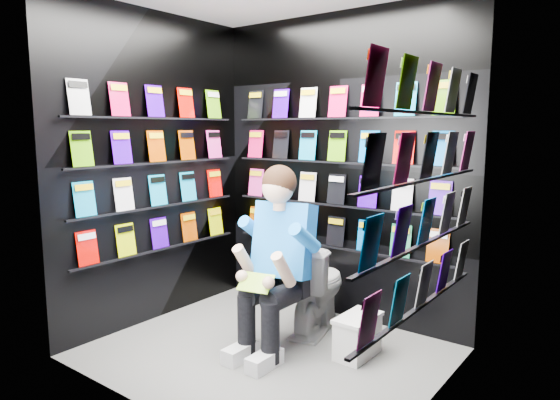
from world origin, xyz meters
The scene contains 13 objects.
floor centered at (0.00, 0.00, 0.00)m, with size 2.40×2.40×0.00m, color slate.
wall_back centered at (0.00, 1.00, 1.30)m, with size 2.40×0.04×2.60m, color black.
wall_front centered at (0.00, -1.00, 1.30)m, with size 2.40×0.04×2.60m, color black.
wall_left centered at (-1.20, 0.00, 1.30)m, with size 0.04×2.00×2.60m, color black.
wall_right centered at (1.20, 0.00, 1.30)m, with size 0.04×2.00×2.60m, color black.
comics_back centered at (0.00, 0.97, 1.31)m, with size 2.10×0.06×1.37m, color #E00F57, non-canonical shape.
comics_left centered at (-1.17, 0.00, 1.31)m, with size 0.06×1.70×1.37m, color #E00F57, non-canonical shape.
comics_right centered at (1.17, 0.00, 1.31)m, with size 0.06×1.70×1.37m, color #E00F57, non-canonical shape.
toilet centered at (0.04, 0.58, 0.37)m, with size 0.42×0.75×0.73m, color silver.
longbox centered at (0.56, 0.36, 0.14)m, with size 0.20×0.37×0.28m, color silver.
longbox_lid centered at (0.56, 0.36, 0.29)m, with size 0.22×0.39×0.03m, color silver.
reader centered at (0.04, 0.20, 0.80)m, with size 0.57×0.83×1.53m, color blue, non-canonical shape.
held_comic centered at (0.04, -0.15, 0.58)m, with size 0.24×0.01×0.17m, color green.
Camera 1 is at (2.18, -2.70, 1.64)m, focal length 32.00 mm.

